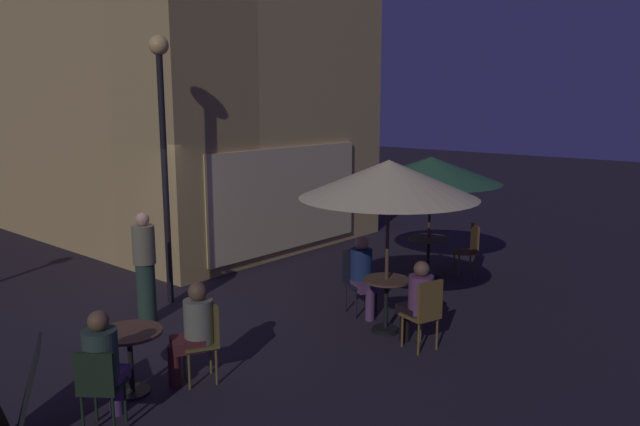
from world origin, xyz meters
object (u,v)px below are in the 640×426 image
Objects in this scene: patio_umbrella_0 at (389,179)px; patron_seated_2 at (194,326)px; cafe_chair_3 at (207,335)px; patron_standing_4 at (145,268)px; menu_sandwich_board at (7,395)px; cafe_chair_0 at (358,275)px; street_lamp_near_corner at (163,126)px; patron_seated_0 at (363,271)px; patron_seated_3 at (103,361)px; cafe_table_1 at (428,248)px; patron_seated_1 at (418,298)px; patio_umbrella_1 at (431,170)px; cafe_chair_4 at (99,383)px; cafe_chair_1 at (425,309)px; cafe_chair_2 at (470,246)px; cafe_table_2 at (130,348)px; cafe_table_0 at (386,295)px.

patron_seated_2 is (-2.75, 0.79, -1.50)m from patio_umbrella_0.
patron_standing_4 reaches higher than cafe_chair_3.
menu_sandwich_board is 0.99× the size of cafe_chair_0.
street_lamp_near_corner reaches higher than patron_seated_2.
patron_seated_3 is at bearing -64.31° from patron_seated_0.
patio_umbrella_0 is (-2.79, -0.97, 1.64)m from cafe_table_1.
patron_standing_4 is at bearing -108.33° from patron_seated_0.
patron_seated_1 is 3.97m from patron_standing_4.
patron_seated_3 is 0.75× the size of patron_standing_4.
patio_umbrella_1 is 5.70m from patron_seated_2.
cafe_chair_4 is (0.66, -0.51, 0.04)m from menu_sandwich_board.
street_lamp_near_corner is at bearing 109.97° from patio_umbrella_0.
patio_umbrella_1 is at bearing -30.97° from street_lamp_near_corner.
street_lamp_near_corner is 4.39m from patron_seated_3.
patron_seated_3 reaches higher than menu_sandwich_board.
menu_sandwich_board is 4.86m from cafe_chair_1.
patron_seated_0 reaches higher than cafe_chair_2.
cafe_chair_1 is (-3.02, -1.74, -1.43)m from patio_umbrella_1.
patron_seated_0 is (-2.48, -0.32, 0.15)m from cafe_table_1.
patio_umbrella_1 is at bearing 0.00° from cafe_chair_2.
patron_standing_4 is at bearing 10.83° from patron_seated_3.
menu_sandwich_board is at bearing 18.04° from patron_seated_2.
patron_seated_0 is (0.32, 0.65, -1.49)m from patio_umbrella_0.
patron_standing_4 is (1.96, 2.23, 0.13)m from patron_seated_3.
cafe_chair_0 is 1.02× the size of cafe_chair_2.
street_lamp_near_corner reaches higher than cafe_chair_1.
patron_standing_4 reaches higher than cafe_chair_4.
patio_umbrella_0 reaches higher than cafe_chair_1.
cafe_table_1 is at bearing -1.32° from cafe_table_2.
patio_umbrella_1 reaches higher than patron_seated_1.
patio_umbrella_1 is 2.05× the size of patron_seated_3.
menu_sandwich_board is 1.33m from cafe_table_2.
cafe_table_1 is 1.45m from patio_umbrella_1.
menu_sandwich_board is 3.29m from patron_standing_4.
patio_umbrella_0 is 2.05× the size of patron_seated_2.
cafe_chair_1 is 1.53m from patron_seated_0.
patron_seated_2 is (-5.54, -0.19, 0.14)m from cafe_table_1.
cafe_table_2 is 0.76× the size of cafe_chair_2.
cafe_chair_4 is (-1.44, -0.13, -0.03)m from cafe_chair_3.
cafe_table_1 is at bearing 19.22° from cafe_table_0.
patron_seated_0 is 0.98× the size of patron_seated_3.
cafe_chair_3 is 0.77× the size of patron_seated_0.
cafe_chair_1 is at bearing -106.59° from patio_umbrella_0.
patron_seated_1 is (-0.57, -1.42, 0.09)m from cafe_chair_0.
patron_seated_3 is at bearing -2.15° from menu_sandwich_board.
menu_sandwich_board is 0.81× the size of patron_seated_2.
patron_standing_4 is at bearing 60.25° from menu_sandwich_board.
patron_seated_2 reaches higher than cafe_chair_1.
patron_seated_2 is 0.97× the size of patron_seated_3.
cafe_chair_2 is 5.90m from patron_standing_4.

